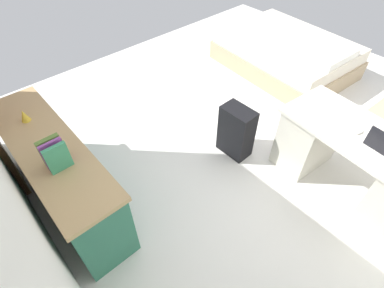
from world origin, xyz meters
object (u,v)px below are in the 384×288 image
desk (352,163)px  suitcase_black (236,132)px  credenza (60,174)px  figurine_small (24,116)px  computer_mouse (359,131)px  bed (286,54)px

desk → suitcase_black: size_ratio=2.50×
desk → credenza: (1.69, 2.12, 0.01)m
credenza → figurine_small: figurine_small is taller
computer_mouse → figurine_small: size_ratio=0.91×
bed → figurine_small: 3.68m
suitcase_black → figurine_small: figurine_small is taller
credenza → figurine_small: size_ratio=16.36×
desk → suitcase_black: 1.16m
desk → figurine_small: figurine_small is taller
bed → figurine_small: (0.31, 3.62, 0.59)m
bed → suitcase_black: 2.04m
credenza → suitcase_black: 1.81m
suitcase_black → computer_mouse: computer_mouse is taller
figurine_small → credenza: bearing=-179.8°
desk → computer_mouse: (0.08, 0.01, 0.36)m
bed → credenza: bearing=91.5°
desk → figurine_small: (2.09, 2.12, 0.45)m
figurine_small → desk: bearing=-134.7°
credenza → computer_mouse: credenza is taller
credenza → computer_mouse: bearing=-127.3°
desk → suitcase_black: (1.08, 0.42, -0.08)m
suitcase_black → figurine_small: bearing=57.9°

